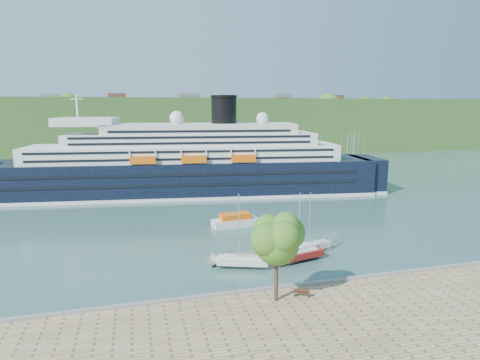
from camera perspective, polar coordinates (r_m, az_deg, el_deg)
ground at (r=45.88m, az=5.22°, el=-16.16°), size 400.00×400.00×0.00m
far_hillside at (r=184.22m, az=-10.50°, el=7.57°), size 400.00×50.00×24.00m
quay_coping at (r=45.21m, az=5.33°, el=-14.96°), size 220.00×0.50×0.30m
cruise_ship at (r=94.24m, az=-8.88°, el=4.84°), size 104.23×28.37×23.16m
park_bench at (r=43.68m, az=8.72°, el=-15.45°), size 1.77×1.28×1.05m
promenade_tree at (r=40.84m, az=5.23°, el=-10.40°), size 6.04×6.04×10.01m
floating_pontoon at (r=57.46m, az=4.38°, el=-10.30°), size 18.21×3.13×0.40m
sailboat_white_near at (r=51.38m, az=0.37°, el=-7.55°), size 7.46×4.29×9.30m
sailboat_red at (r=54.26m, az=8.83°, el=-6.86°), size 7.22×3.40×8.99m
sailboat_white_far at (r=57.82m, az=10.19°, el=-6.16°), size 6.71×3.54×8.35m
tender_launch at (r=69.93m, az=-0.70°, el=-5.69°), size 8.33×3.63×2.23m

